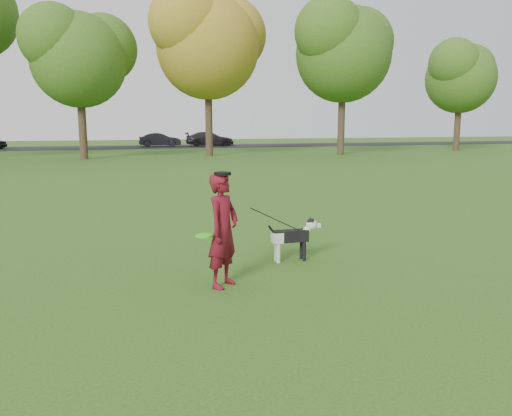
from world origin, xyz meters
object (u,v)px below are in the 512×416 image
object	(u,v)px
dog	(294,235)
car_mid	(160,140)
man	(223,230)
car_right	(210,139)

from	to	relation	value
dog	car_mid	size ratio (longest dim) A/B	0.24
man	car_right	distance (m)	41.20
man	car_mid	distance (m)	40.61
car_mid	car_right	world-z (taller)	car_right
car_right	car_mid	bearing A→B (deg)	95.97
dog	car_right	xyz separation A→B (m)	(6.13, 39.56, 0.25)
man	dog	bearing A→B (deg)	-12.64
man	dog	size ratio (longest dim) A/B	1.69
man	car_right	world-z (taller)	man
man	car_mid	world-z (taller)	man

